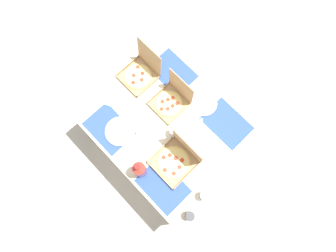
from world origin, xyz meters
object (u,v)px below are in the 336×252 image
object	(u,v)px
cup_clear_left	(190,216)
cup_red	(204,196)
soda_bottle	(140,170)
cup_dark	(174,132)
plate_near_right	(120,132)
pizza_box_center	(176,159)
pizza_box_corner_right	(140,72)
pizza_box_edge_far	(171,100)
plate_middle	(204,103)

from	to	relation	value
cup_clear_left	cup_red	xyz separation A→B (m)	(-0.03, 0.17, 0.01)
soda_bottle	cup_red	xyz separation A→B (m)	(0.45, 0.21, -0.08)
cup_dark	plate_near_right	bearing A→B (deg)	-135.94
plate_near_right	pizza_box_center	bearing A→B (deg)	19.36
pizza_box_corner_right	plate_near_right	size ratio (longest dim) A/B	1.27
pizza_box_edge_far	cup_red	distance (m)	0.77
pizza_box_corner_right	cup_clear_left	bearing A→B (deg)	-25.18
cup_dark	soda_bottle	bearing A→B (deg)	-84.04
pizza_box_center	plate_near_right	size ratio (longest dim) A/B	1.39
plate_middle	soda_bottle	distance (m)	0.73
plate_middle	cup_dark	bearing A→B (deg)	-88.56
plate_middle	cup_clear_left	world-z (taller)	cup_clear_left
pizza_box_corner_right	cup_red	size ratio (longest dim) A/B	2.80
plate_middle	plate_near_right	bearing A→B (deg)	-114.73
plate_middle	cup_red	size ratio (longest dim) A/B	1.97
pizza_box_edge_far	cup_clear_left	distance (m)	0.88
cup_dark	cup_red	bearing A→B (deg)	-19.44
plate_middle	cup_red	xyz separation A→B (m)	(0.50, -0.52, 0.04)
plate_near_right	soda_bottle	world-z (taller)	soda_bottle
pizza_box_corner_right	pizza_box_center	size ratio (longest dim) A/B	0.91
plate_middle	cup_clear_left	distance (m)	0.86
plate_near_right	cup_dark	size ratio (longest dim) A/B	2.13
pizza_box_edge_far	plate_near_right	world-z (taller)	pizza_box_edge_far
pizza_box_edge_far	pizza_box_center	xyz separation A→B (m)	(0.36, -0.30, 0.00)
plate_middle	cup_red	world-z (taller)	cup_red
pizza_box_center	pizza_box_corner_right	bearing A→B (deg)	158.16
pizza_box_center	pizza_box_edge_far	bearing A→B (deg)	140.49
plate_near_right	soda_bottle	distance (m)	0.37
pizza_box_edge_far	plate_near_right	distance (m)	0.47
pizza_box_center	plate_middle	xyz separation A→B (m)	(-0.17, 0.47, -0.04)
pizza_box_edge_far	plate_middle	bearing A→B (deg)	42.64
soda_bottle	cup_red	bearing A→B (deg)	24.66
pizza_box_center	soda_bottle	world-z (taller)	same
pizza_box_center	plate_middle	bearing A→B (deg)	109.57
plate_middle	plate_near_right	distance (m)	0.70
pizza_box_center	cup_red	distance (m)	0.33
pizza_box_center	cup_clear_left	size ratio (longest dim) A/B	3.43
cup_red	pizza_box_corner_right	bearing A→B (deg)	162.54
soda_bottle	plate_middle	bearing A→B (deg)	93.81
pizza_box_edge_far	cup_dark	distance (m)	0.26
cup_clear_left	pizza_box_center	bearing A→B (deg)	148.71
pizza_box_edge_far	cup_dark	xyz separation A→B (m)	(0.20, -0.17, 0.01)
pizza_box_corner_right	pizza_box_center	world-z (taller)	pizza_box_center
plate_middle	plate_near_right	size ratio (longest dim) A/B	0.89
soda_bottle	cup_dark	distance (m)	0.39
pizza_box_center	soda_bottle	xyz separation A→B (m)	(-0.12, -0.25, 0.08)
plate_middle	cup_clear_left	xyz separation A→B (m)	(0.52, -0.69, 0.04)
cup_clear_left	cup_red	size ratio (longest dim) A/B	0.90
pizza_box_corner_right	plate_middle	bearing A→B (deg)	19.77
soda_bottle	cup_dark	bearing A→B (deg)	95.96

